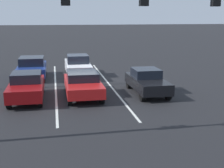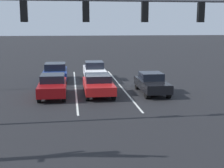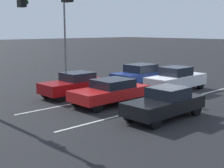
% 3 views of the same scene
% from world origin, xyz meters
% --- Properties ---
extents(ground_plane, '(240.00, 240.00, 0.00)m').
position_xyz_m(ground_plane, '(0.00, 0.00, 0.00)').
color(ground_plane, black).
extents(lane_stripe_left_divider, '(0.12, 15.84, 0.01)m').
position_xyz_m(lane_stripe_left_divider, '(-1.76, 1.92, 0.01)').
color(lane_stripe_left_divider, silver).
rests_on(lane_stripe_left_divider, ground_plane).
extents(lane_stripe_center_divider, '(0.12, 15.84, 0.01)m').
position_xyz_m(lane_stripe_center_divider, '(1.76, 1.92, 0.01)').
color(lane_stripe_center_divider, silver).
rests_on(lane_stripe_center_divider, ground_plane).
extents(car_maroon_rightlane_front, '(1.76, 4.24, 1.47)m').
position_xyz_m(car_maroon_rightlane_front, '(3.30, 5.06, 0.75)').
color(car_maroon_rightlane_front, maroon).
rests_on(car_maroon_rightlane_front, ground_plane).
extents(car_red_midlane_front, '(1.92, 4.51, 1.38)m').
position_xyz_m(car_red_midlane_front, '(0.25, 4.90, 0.74)').
color(car_red_midlane_front, red).
rests_on(car_red_midlane_front, ground_plane).
extents(car_black_leftlane_front, '(1.70, 4.23, 1.44)m').
position_xyz_m(car_black_leftlane_front, '(-3.50, 4.95, 0.73)').
color(car_black_leftlane_front, black).
rests_on(car_black_leftlane_front, ground_plane).
extents(car_white_midlane_second, '(1.73, 4.77, 1.63)m').
position_xyz_m(car_white_midlane_second, '(0.07, -0.90, 0.80)').
color(car_white_midlane_second, silver).
rests_on(car_white_midlane_second, ground_plane).
extents(car_navy_rightlane_second, '(1.95, 4.35, 1.53)m').
position_xyz_m(car_navy_rightlane_second, '(3.39, -0.96, 0.78)').
color(car_navy_rightlane_second, navy).
rests_on(car_navy_rightlane_second, ground_plane).
extents(street_lamp_right_shoulder, '(1.61, 0.24, 8.21)m').
position_xyz_m(street_lamp_right_shoulder, '(8.01, 2.39, 4.67)').
color(street_lamp_right_shoulder, slate).
rests_on(street_lamp_right_shoulder, ground_plane).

